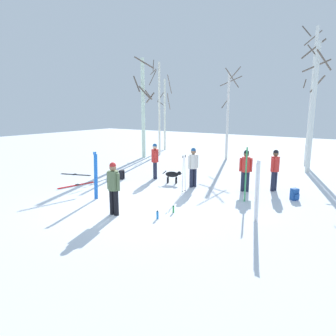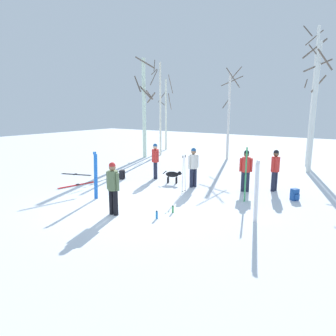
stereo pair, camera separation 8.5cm
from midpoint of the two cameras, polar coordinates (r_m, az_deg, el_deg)
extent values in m
plane|color=white|center=(10.81, -8.23, -6.96)|extent=(60.00, 60.00, 0.00)
cylinder|color=#1E2338|center=(12.98, 4.27, -1.90)|extent=(0.16, 0.16, 0.82)
cylinder|color=#1E2338|center=(13.08, 4.92, -1.80)|extent=(0.16, 0.16, 0.82)
cylinder|color=silver|center=(12.88, 4.65, 1.27)|extent=(0.34, 0.34, 0.62)
sphere|color=#997051|center=(12.82, 4.68, 3.12)|extent=(0.22, 0.22, 0.22)
sphere|color=#265999|center=(12.81, 4.68, 3.39)|extent=(0.21, 0.21, 0.21)
cylinder|color=silver|center=(12.77, 3.87, 1.10)|extent=(0.10, 0.10, 0.56)
cylinder|color=silver|center=(13.01, 5.40, 1.26)|extent=(0.10, 0.10, 0.56)
cylinder|color=#1E2338|center=(12.70, 13.86, -2.49)|extent=(0.16, 0.16, 0.82)
cylinder|color=#1E2338|center=(12.71, 14.67, -2.52)|extent=(0.16, 0.16, 0.82)
cylinder|color=red|center=(12.56, 14.43, 0.69)|extent=(0.34, 0.34, 0.62)
sphere|color=brown|center=(12.49, 14.52, 2.58)|extent=(0.22, 0.22, 0.22)
sphere|color=black|center=(12.48, 14.53, 2.86)|extent=(0.21, 0.21, 0.21)
cylinder|color=red|center=(12.55, 13.47, 0.63)|extent=(0.10, 0.10, 0.56)
cylinder|color=red|center=(12.58, 15.38, 0.56)|extent=(0.10, 0.10, 0.56)
cylinder|color=#1E2338|center=(14.63, -2.71, -0.37)|extent=(0.16, 0.16, 0.82)
cylinder|color=#1E2338|center=(14.45, -2.59, -0.51)|extent=(0.16, 0.16, 0.82)
cylinder|color=red|center=(14.41, -2.67, 2.36)|extent=(0.34, 0.34, 0.62)
sphere|color=beige|center=(14.35, -2.69, 4.02)|extent=(0.22, 0.22, 0.22)
sphere|color=#265999|center=(14.34, -2.69, 4.26)|extent=(0.21, 0.21, 0.21)
cylinder|color=red|center=(14.62, -2.81, 2.41)|extent=(0.10, 0.10, 0.56)
cylinder|color=red|center=(14.21, -2.53, 2.15)|extent=(0.10, 0.10, 0.56)
cylinder|color=black|center=(9.85, -10.86, -6.37)|extent=(0.16, 0.16, 0.82)
cylinder|color=black|center=(9.73, -10.10, -6.56)|extent=(0.16, 0.16, 0.82)
cylinder|color=#566B47|center=(9.59, -10.64, -2.36)|extent=(0.34, 0.34, 0.62)
sphere|color=#997051|center=(9.50, -10.73, 0.10)|extent=(0.22, 0.22, 0.22)
sphere|color=#B22626|center=(9.49, -10.74, 0.46)|extent=(0.21, 0.21, 0.21)
cylinder|color=#566B47|center=(9.74, -11.51, -2.31)|extent=(0.10, 0.10, 0.56)
cylinder|color=#566B47|center=(9.45, -9.73, -2.66)|extent=(0.10, 0.10, 0.56)
cylinder|color=#1E2338|center=(13.05, 19.17, -2.42)|extent=(0.16, 0.16, 0.82)
cylinder|color=#1E2338|center=(13.21, 19.55, -2.29)|extent=(0.16, 0.16, 0.82)
cylinder|color=red|center=(12.99, 19.56, 0.73)|extent=(0.34, 0.34, 0.62)
sphere|color=brown|center=(12.92, 19.69, 2.56)|extent=(0.22, 0.22, 0.22)
sphere|color=black|center=(12.92, 19.70, 2.83)|extent=(0.21, 0.21, 0.21)
cylinder|color=red|center=(12.81, 19.11, 0.53)|extent=(0.10, 0.10, 0.56)
cylinder|color=red|center=(13.18, 20.00, 0.76)|extent=(0.10, 0.10, 0.56)
ellipsoid|color=black|center=(13.64, 0.59, -1.21)|extent=(0.64, 0.44, 0.26)
sphere|color=black|center=(13.57, 1.99, -1.00)|extent=(0.18, 0.18, 0.18)
ellipsoid|color=black|center=(13.57, 2.25, -1.09)|extent=(0.12, 0.09, 0.06)
cylinder|color=black|center=(13.69, -0.86, -0.83)|extent=(0.19, 0.11, 0.17)
cylinder|color=black|center=(13.74, 1.44, -2.28)|extent=(0.07, 0.07, 0.28)
cylinder|color=black|center=(13.60, 1.34, -2.43)|extent=(0.07, 0.07, 0.28)
cylinder|color=black|center=(13.81, -0.16, -2.21)|extent=(0.07, 0.07, 0.28)
cylinder|color=black|center=(13.66, -0.28, -2.36)|extent=(0.07, 0.07, 0.28)
cube|color=white|center=(9.26, 16.18, -4.60)|extent=(0.10, 0.04, 1.80)
cube|color=white|center=(9.06, 16.50, 1.11)|extent=(0.06, 0.03, 0.10)
cube|color=white|center=(9.23, 16.49, -4.67)|extent=(0.10, 0.04, 1.80)
cube|color=white|center=(9.03, 16.82, 1.06)|extent=(0.06, 0.03, 0.10)
cube|color=green|center=(11.22, 14.43, -1.43)|extent=(0.02, 0.07, 1.92)
cube|color=green|center=(11.05, 14.68, 3.64)|extent=(0.02, 0.06, 0.10)
cube|color=green|center=(11.17, 14.33, -1.49)|extent=(0.02, 0.07, 1.92)
cube|color=green|center=(10.99, 14.58, 3.61)|extent=(0.02, 0.06, 0.10)
cube|color=blue|center=(11.49, -13.65, -1.64)|extent=(0.09, 0.11, 1.71)
cube|color=blue|center=(11.33, -13.86, 2.77)|extent=(0.05, 0.06, 0.10)
cube|color=blue|center=(11.48, -13.94, -1.66)|extent=(0.09, 0.11, 1.71)
cube|color=blue|center=(11.32, -14.16, 2.75)|extent=(0.05, 0.06, 0.10)
cube|color=black|center=(16.21, -17.24, -1.17)|extent=(1.63, 0.60, 0.02)
cube|color=#333338|center=(16.23, -17.39, -1.08)|extent=(0.13, 0.10, 0.03)
cube|color=black|center=(16.13, -17.43, -1.24)|extent=(1.63, 0.60, 0.02)
cube|color=#333338|center=(16.15, -17.58, -1.15)|extent=(0.13, 0.10, 0.03)
cube|color=red|center=(13.90, -17.10, -3.18)|extent=(0.44, 1.69, 0.02)
cube|color=#333338|center=(13.92, -16.92, -3.06)|extent=(0.09, 0.13, 0.03)
cube|color=red|center=(13.99, -17.29, -3.11)|extent=(0.44, 1.69, 0.02)
cube|color=#333338|center=(14.01, -17.11, -2.98)|extent=(0.09, 0.13, 0.03)
cylinder|color=#B2B2BC|center=(12.11, 3.05, -1.33)|extent=(0.02, 0.11, 1.44)
cylinder|color=black|center=(11.96, 3.09, 2.28)|extent=(0.04, 0.04, 0.10)
cylinder|color=black|center=(12.26, 3.02, -4.30)|extent=(0.07, 0.07, 0.01)
cylinder|color=#B2B2BC|center=(11.96, 2.63, -1.49)|extent=(0.02, 0.11, 1.44)
cylinder|color=black|center=(11.81, 2.66, 2.16)|extent=(0.04, 0.04, 0.10)
cylinder|color=black|center=(12.12, 2.60, -4.49)|extent=(0.07, 0.07, 0.01)
cube|color=black|center=(14.63, -8.99, -1.26)|extent=(0.29, 0.32, 0.44)
cube|color=black|center=(14.68, -9.47, -1.49)|extent=(0.14, 0.20, 0.20)
cube|color=black|center=(14.66, -8.48, -1.21)|extent=(0.04, 0.04, 0.37)
cube|color=black|center=(14.53, -8.64, -1.33)|extent=(0.04, 0.04, 0.37)
cube|color=#1E4C99|center=(12.14, 22.76, -4.62)|extent=(0.31, 0.33, 0.44)
cube|color=#1E4C99|center=(12.07, 23.15, -5.07)|extent=(0.16, 0.19, 0.20)
cube|color=black|center=(12.17, 22.14, -4.53)|extent=(0.04, 0.04, 0.37)
cube|color=black|center=(12.27, 22.64, -4.45)|extent=(0.04, 0.04, 0.37)
cylinder|color=green|center=(9.90, 0.79, -7.89)|extent=(0.06, 0.06, 0.22)
cylinder|color=black|center=(9.86, 0.79, -7.23)|extent=(0.04, 0.04, 0.02)
cylinder|color=#1E72BF|center=(9.38, -2.29, -8.95)|extent=(0.07, 0.07, 0.24)
cylinder|color=black|center=(9.34, -2.29, -8.20)|extent=(0.05, 0.05, 0.02)
cylinder|color=silver|center=(24.76, -0.72, 10.06)|extent=(0.16, 0.16, 5.67)
cylinder|color=brown|center=(24.72, -0.11, 13.24)|extent=(0.28, 0.55, 0.69)
cylinder|color=brown|center=(24.54, -1.53, 12.32)|extent=(0.78, 0.36, 0.40)
cylinder|color=brown|center=(24.71, 0.35, 14.98)|extent=(0.40, 0.92, 0.81)
cylinder|color=brown|center=(24.71, 0.19, 11.71)|extent=(0.40, 0.75, 0.56)
cylinder|color=brown|center=(25.03, -1.55, 13.30)|extent=(0.08, 0.90, 0.82)
cylinder|color=silver|center=(20.77, -4.88, 11.11)|extent=(0.25, 0.25, 6.63)
cylinder|color=brown|center=(20.57, -3.82, 13.70)|extent=(0.22, 0.93, 0.59)
cylinder|color=brown|center=(20.42, -4.59, 14.12)|extent=(0.55, 0.75, 0.88)
cylinder|color=brown|center=(21.03, -3.54, 13.21)|extent=(1.06, 0.57, 0.68)
cylinder|color=brown|center=(20.36, -4.68, 19.38)|extent=(0.92, 1.03, 0.73)
cylinder|color=brown|center=(20.65, -6.12, 15.65)|extent=(0.89, 0.51, 1.10)
cylinder|color=silver|center=(21.77, -1.77, 11.03)|extent=(0.14, 0.14, 6.53)
cylinder|color=brown|center=(21.77, -0.01, 16.51)|extent=(0.66, 1.21, 0.53)
cylinder|color=brown|center=(21.99, -2.92, 18.95)|extent=(0.49, 0.74, 0.87)
cylinder|color=brown|center=(22.09, -2.94, 17.84)|extent=(0.24, 0.92, 0.51)
cylinder|color=brown|center=(22.12, -3.02, 16.87)|extent=(0.17, 1.06, 1.15)
cylinder|color=silver|center=(20.28, 11.17, 9.50)|extent=(0.17, 0.17, 5.61)
cylinder|color=brown|center=(19.94, 11.98, 16.47)|extent=(0.73, 0.73, 1.21)
cylinder|color=brown|center=(20.78, 12.34, 16.98)|extent=(1.02, 0.33, 0.94)
cylinder|color=brown|center=(21.05, 11.79, 15.91)|extent=(1.44, 0.36, 0.64)
cylinder|color=brown|center=(20.50, 10.74, 12.07)|extent=(0.34, 0.57, 0.71)
cylinder|color=silver|center=(19.35, 25.51, 11.81)|extent=(0.18, 0.18, 7.80)
cylinder|color=brown|center=(19.30, 25.78, 19.37)|extent=(0.68, 0.25, 0.82)
cylinder|color=brown|center=(19.44, 24.49, 14.43)|extent=(0.11, 0.86, 0.57)
cylinder|color=brown|center=(19.56, 24.78, 22.60)|extent=(0.72, 1.06, 0.84)
cylinder|color=brown|center=(20.16, 25.80, 21.41)|extent=(0.85, 0.58, 0.85)
cylinder|color=silver|center=(17.33, 25.74, 10.00)|extent=(0.23, 0.23, 6.61)
cylinder|color=brown|center=(17.68, 26.45, 14.14)|extent=(0.71, 0.21, 0.85)
cylinder|color=brown|center=(18.11, 25.87, 19.77)|extent=(1.06, 0.68, 1.00)
cylinder|color=brown|center=(17.14, 27.45, 17.82)|extent=(0.71, 0.76, 0.98)
cylinder|color=brown|center=(18.12, 26.30, 17.07)|extent=(1.34, 0.31, 0.63)
camera|label=1|loc=(0.04, -90.20, -0.04)|focal=32.00mm
camera|label=2|loc=(0.04, 89.80, 0.04)|focal=32.00mm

